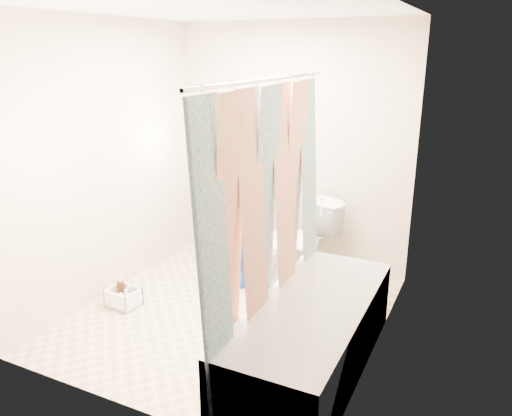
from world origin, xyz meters
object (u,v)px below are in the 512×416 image
at_px(bathtub, 311,334).
at_px(cleaning_caddy, 124,298).
at_px(toilet, 301,243).
at_px(plumber, 245,192).

height_order(bathtub, cleaning_caddy, bathtub).
distance_m(bathtub, toilet, 1.40).
height_order(bathtub, toilet, toilet).
bearing_deg(toilet, bathtub, -42.92).
xyz_separation_m(toilet, plumber, (-0.47, -0.22, 0.50)).
bearing_deg(bathtub, toilet, 113.79).
height_order(bathtub, plumber, plumber).
xyz_separation_m(bathtub, toilet, (-0.56, 1.27, 0.12)).
relative_size(bathtub, plumber, 0.99).
distance_m(bathtub, cleaning_caddy, 1.76).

